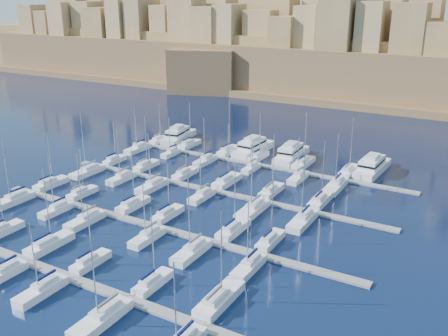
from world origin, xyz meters
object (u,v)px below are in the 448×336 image
Objects in this scene: motor_yacht_a at (178,135)px; motor_yacht_b at (253,147)px; sailboat_4 at (153,282)px; sailboat_2 at (49,244)px; motor_yacht_c at (291,153)px; motor_yacht_d at (372,166)px.

motor_yacht_b is at bearing 0.62° from motor_yacht_a.
sailboat_4 reaches higher than motor_yacht_a.
sailboat_2 is 24.17m from sailboat_4.
sailboat_2 is at bearing -95.09° from motor_yacht_b.
sailboat_2 is 0.90× the size of motor_yacht_b.
sailboat_4 is 72.93m from motor_yacht_b.
sailboat_4 is 0.82× the size of motor_yacht_a.
motor_yacht_c is 0.98× the size of motor_yacht_d.
sailboat_2 is 80.76m from motor_yacht_d.
motor_yacht_d is at bearing 76.96° from sailboat_4.
sailboat_4 is 0.82× the size of motor_yacht_c.
motor_yacht_d is (34.30, -0.02, 0.00)m from motor_yacht_b.
motor_yacht_b is 1.00× the size of motor_yacht_d.
sailboat_4 is at bearing -57.98° from motor_yacht_a.
sailboat_4 is at bearing -85.14° from motor_yacht_c.
motor_yacht_c is 22.37m from motor_yacht_d.
motor_yacht_a and motor_yacht_c have the same top height.
sailboat_4 is at bearing -1.93° from sailboat_2.
sailboat_2 reaches higher than motor_yacht_a.
motor_yacht_c is (18.16, 69.73, 0.97)m from sailboat_2.
motor_yacht_b is 1.02× the size of motor_yacht_c.
motor_yacht_c is at bearing 75.41° from sailboat_2.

